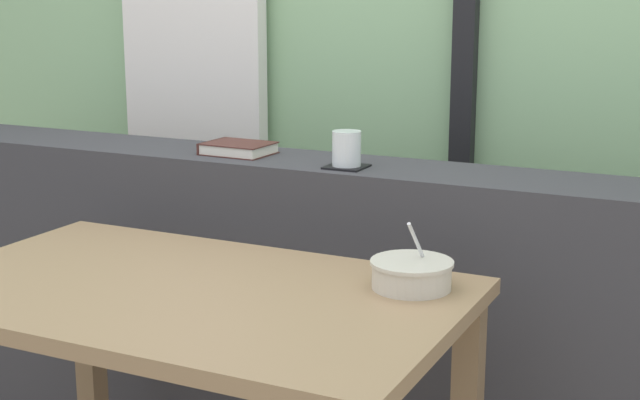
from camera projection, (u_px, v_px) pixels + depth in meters
The scene contains 8 objects.
curtain_left_panel at pixel (192, 15), 3.23m from camera, with size 0.56×0.06×2.50m, color white.
window_divider_post at pixel (467, 2), 2.83m from camera, with size 0.07×0.05×2.60m, color black.
dark_console_ledge at pixel (325, 317), 2.58m from camera, with size 2.80×0.29×0.89m, color #38383D.
breakfast_table at pixel (188, 336), 1.98m from camera, with size 1.17×0.71×0.72m.
coaster_square at pixel (346, 167), 2.39m from camera, with size 0.10×0.10×0.01m, color black.
juice_glass at pixel (347, 150), 2.38m from camera, with size 0.07×0.07×0.09m.
closed_book at pixel (238, 148), 2.59m from camera, with size 0.19×0.15×0.03m.
soup_bowl at pixel (412, 274), 1.94m from camera, with size 0.18×0.18×0.15m.
Camera 1 is at (1.06, -1.65, 1.34)m, focal length 51.85 mm.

